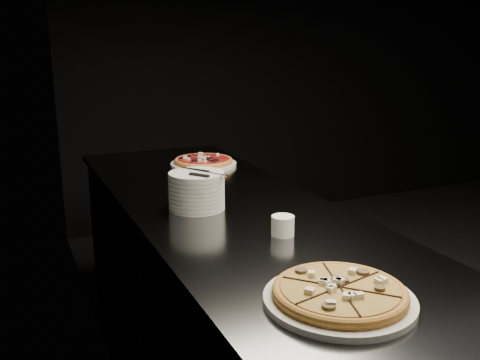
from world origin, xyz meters
name	(u,v)px	position (x,y,z in m)	size (l,w,h in m)	color
wall_left	(129,79)	(-2.50, 0.00, 1.40)	(0.02, 5.00, 2.80)	black
wall_back	(340,54)	(0.00, 2.50, 1.40)	(5.00, 0.02, 2.80)	black
counter	(238,325)	(-2.13, 0.00, 0.46)	(0.74, 2.44, 0.92)	#5C5F63
pizza_mushroom	(339,295)	(-2.20, -0.74, 0.94)	(0.38, 0.38, 0.04)	white
pizza_tomato	(204,162)	(-1.99, 0.73, 0.94)	(0.37, 0.37, 0.04)	white
plate_stack	(197,191)	(-2.26, 0.09, 0.99)	(0.20, 0.20, 0.14)	white
cutlery	(200,172)	(-2.25, 0.07, 1.06)	(0.10, 0.20, 0.01)	#B1B4B9
ramekin	(283,225)	(-2.10, -0.29, 0.95)	(0.07, 0.07, 0.06)	white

